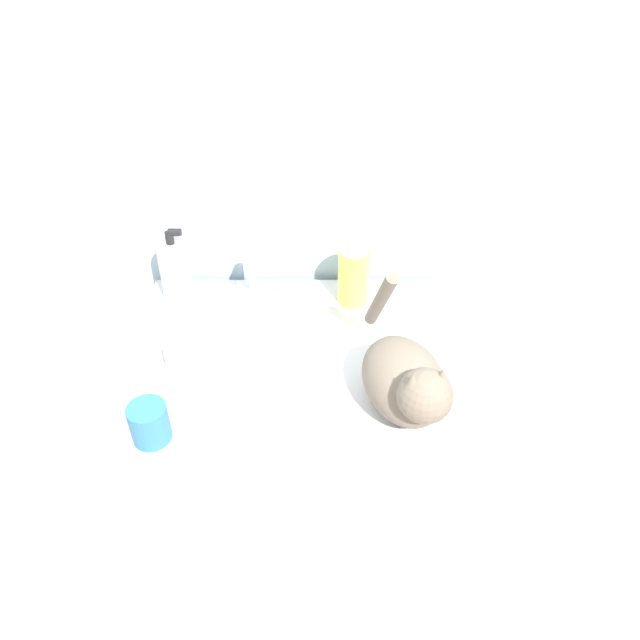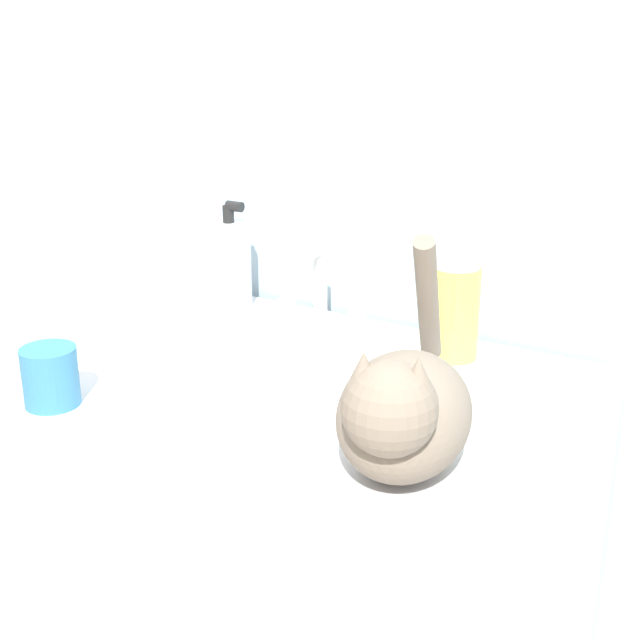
{
  "view_description": "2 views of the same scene",
  "coord_description": "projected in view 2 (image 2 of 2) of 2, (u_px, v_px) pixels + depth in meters",
  "views": [
    {
      "loc": [
        0.05,
        -0.74,
        1.82
      ],
      "look_at": [
        0.05,
        0.27,
        1.01
      ],
      "focal_mm": 35.0,
      "sensor_mm": 36.0,
      "label": 1
    },
    {
      "loc": [
        0.61,
        -0.71,
        1.41
      ],
      "look_at": [
        0.04,
        0.25,
        1.01
      ],
      "focal_mm": 50.0,
      "sensor_mm": 36.0,
      "label": 2
    }
  ],
  "objects": [
    {
      "name": "wall_back",
      "position": [
        420.0,
        104.0,
        1.43
      ],
      "size": [
        6.0,
        0.05,
        2.5
      ],
      "color": "#9EB7C6",
      "rests_on": "ground_plane"
    },
    {
      "name": "vanity_cabinet",
      "position": [
        312.0,
        637.0,
        1.43
      ],
      "size": [
        0.75,
        0.61,
        0.88
      ],
      "color": "silver",
      "rests_on": "ground_plane"
    },
    {
      "name": "sink_basin",
      "position": [
        255.0,
        353.0,
        1.35
      ],
      "size": [
        0.36,
        0.36,
        0.04
      ],
      "color": "silver",
      "rests_on": "vanity_cabinet"
    },
    {
      "name": "faucet",
      "position": [
        319.0,
        294.0,
        1.49
      ],
      "size": [
        0.17,
        0.08,
        0.15
      ],
      "color": "silver",
      "rests_on": "vanity_cabinet"
    },
    {
      "name": "cat",
      "position": [
        403.0,
        409.0,
        1.02
      ],
      "size": [
        0.21,
        0.37,
        0.26
      ],
      "rotation": [
        0.0,
        0.0,
        -1.31
      ],
      "color": "#7A6B5B",
      "rests_on": "vanity_cabinet"
    },
    {
      "name": "soap_bottle",
      "position": [
        230.0,
        265.0,
        1.58
      ],
      "size": [
        0.07,
        0.07,
        0.2
      ],
      "color": "silver",
      "rests_on": "vanity_cabinet"
    },
    {
      "name": "spray_bottle",
      "position": [
        455.0,
        303.0,
        1.36
      ],
      "size": [
        0.08,
        0.08,
        0.18
      ],
      "color": "#EADB4C",
      "rests_on": "vanity_cabinet"
    },
    {
      "name": "cup",
      "position": [
        50.0,
        377.0,
        1.21
      ],
      "size": [
        0.08,
        0.08,
        0.08
      ],
      "color": "teal",
      "rests_on": "vanity_cabinet"
    }
  ]
}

